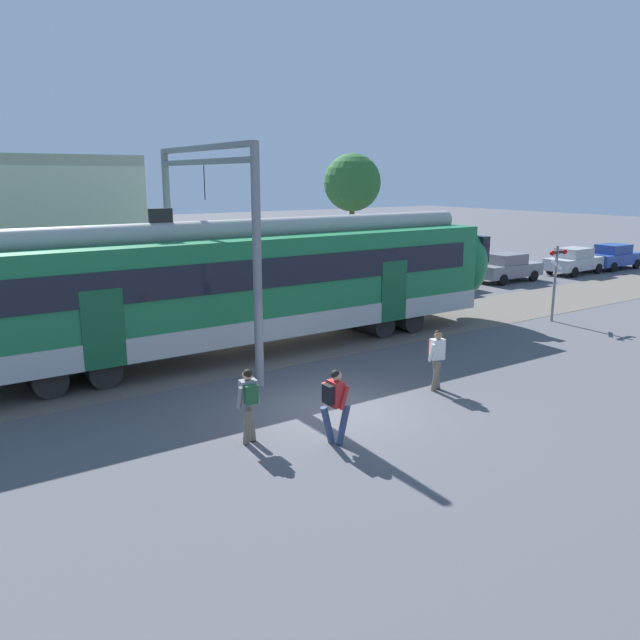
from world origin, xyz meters
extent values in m
plane|color=#515156|center=(0.00, 0.00, 0.00)|extent=(160.00, 160.00, 0.00)
cube|color=#B7B7B2|center=(0.67, 5.86, 1.05)|extent=(18.00, 3.06, 0.70)
cube|color=#1E7542|center=(0.67, 5.86, 2.60)|extent=(18.00, 3.00, 2.40)
cube|color=black|center=(0.67, 4.35, 2.80)|extent=(16.56, 0.03, 0.90)
cube|color=#165731|center=(5.62, 4.34, 1.75)|extent=(1.10, 0.04, 2.10)
cube|color=#165731|center=(-4.28, 4.34, 1.75)|extent=(1.10, 0.04, 2.10)
cylinder|color=#9C9C97|center=(0.67, 5.86, 3.98)|extent=(17.64, 0.70, 0.70)
cube|color=black|center=(-2.03, 5.86, 4.53)|extent=(0.70, 0.12, 0.40)
cylinder|color=black|center=(6.95, 5.86, 0.45)|extent=(0.90, 2.40, 0.90)
cylinder|color=black|center=(5.55, 5.86, 0.45)|extent=(0.90, 2.40, 0.90)
cylinder|color=black|center=(-4.21, 5.86, 0.45)|extent=(0.90, 2.40, 0.90)
cylinder|color=black|center=(-5.61, 5.86, 0.45)|extent=(0.90, 2.40, 0.90)
ellipsoid|color=#1E7542|center=(10.22, 5.86, 2.25)|extent=(1.80, 2.85, 2.95)
cube|color=black|center=(10.57, 5.86, 2.85)|extent=(0.40, 2.40, 1.00)
cylinder|color=#6B6051|center=(-2.53, -0.43, 0.43)|extent=(0.20, 0.37, 0.87)
cylinder|color=#6B6051|center=(-2.74, -0.68, 0.43)|extent=(0.20, 0.37, 0.87)
cube|color=gray|center=(-2.64, -0.56, 1.14)|extent=(0.39, 0.29, 0.56)
cylinder|color=gray|center=(-2.86, -0.61, 1.09)|extent=(0.12, 0.26, 0.52)
cylinder|color=gray|center=(-2.41, -0.51, 1.09)|extent=(0.12, 0.26, 0.52)
sphere|color=tan|center=(-2.63, -0.54, 1.53)|extent=(0.22, 0.22, 0.22)
sphere|color=black|center=(-2.64, -0.56, 1.56)|extent=(0.20, 0.20, 0.20)
cube|color=#235633|center=(-2.66, -0.74, 1.16)|extent=(0.30, 0.20, 0.40)
cylinder|color=navy|center=(-0.98, -1.73, 0.43)|extent=(0.35, 0.15, 0.87)
cylinder|color=navy|center=(-1.26, -1.55, 0.43)|extent=(0.35, 0.15, 0.87)
cube|color=red|center=(-1.12, -1.64, 1.14)|extent=(0.24, 0.36, 0.56)
cylinder|color=red|center=(-1.20, -1.42, 1.09)|extent=(0.25, 0.09, 0.52)
cylinder|color=red|center=(-1.04, -1.86, 1.09)|extent=(0.25, 0.09, 0.52)
sphere|color=tan|center=(-1.10, -1.64, 1.53)|extent=(0.22, 0.22, 0.22)
sphere|color=black|center=(-1.12, -1.64, 1.56)|extent=(0.20, 0.20, 0.20)
cube|color=black|center=(-1.30, -1.64, 1.16)|extent=(0.16, 0.28, 0.40)
cylinder|color=#6B6051|center=(3.02, -0.44, 0.43)|extent=(0.22, 0.38, 0.87)
cylinder|color=#6B6051|center=(3.26, -0.21, 0.43)|extent=(0.22, 0.38, 0.87)
cube|color=silver|center=(3.14, -0.33, 1.14)|extent=(0.40, 0.31, 0.56)
cylinder|color=silver|center=(3.37, -0.30, 1.09)|extent=(0.14, 0.26, 0.52)
cylinder|color=silver|center=(2.91, -0.36, 1.09)|extent=(0.14, 0.26, 0.52)
sphere|color=#9E7051|center=(3.14, -0.35, 1.53)|extent=(0.22, 0.22, 0.22)
sphere|color=black|center=(3.14, -0.33, 1.56)|extent=(0.20, 0.20, 0.20)
cube|color=maroon|center=(3.18, -0.15, 1.16)|extent=(0.31, 0.22, 0.40)
cube|color=black|center=(13.81, 10.37, 0.64)|extent=(4.08, 1.86, 0.68)
cube|color=black|center=(13.66, 10.37, 1.26)|extent=(1.98, 1.54, 0.56)
cube|color=black|center=(14.61, 10.42, 1.22)|extent=(0.19, 1.37, 0.48)
cylinder|color=black|center=(15.00, 11.22, 0.30)|extent=(0.61, 0.23, 0.60)
cylinder|color=black|center=(15.09, 9.66, 0.30)|extent=(0.61, 0.23, 0.60)
cylinder|color=black|center=(12.53, 11.08, 0.30)|extent=(0.61, 0.23, 0.60)
cylinder|color=black|center=(12.61, 9.53, 0.30)|extent=(0.61, 0.23, 0.60)
cube|color=gray|center=(19.06, 10.47, 0.64)|extent=(4.02, 1.70, 0.68)
cube|color=slate|center=(18.91, 10.48, 1.26)|extent=(1.92, 1.47, 0.56)
cube|color=black|center=(19.86, 10.46, 1.22)|extent=(0.14, 1.37, 0.48)
cylinder|color=black|center=(20.31, 11.23, 0.30)|extent=(0.60, 0.21, 0.60)
cylinder|color=black|center=(20.29, 9.68, 0.30)|extent=(0.60, 0.21, 0.60)
cylinder|color=black|center=(17.83, 11.27, 0.30)|extent=(0.60, 0.21, 0.60)
cylinder|color=black|center=(17.81, 9.71, 0.30)|extent=(0.60, 0.21, 0.60)
cube|color=#B7BABF|center=(24.55, 10.08, 0.64)|extent=(4.06, 1.78, 0.68)
cube|color=#A1A3A8|center=(24.40, 10.07, 1.26)|extent=(1.95, 1.51, 0.56)
cube|color=black|center=(25.35, 10.10, 1.22)|extent=(0.17, 1.37, 0.48)
cylinder|color=black|center=(25.76, 10.90, 0.30)|extent=(0.61, 0.22, 0.60)
cylinder|color=black|center=(25.82, 9.34, 0.30)|extent=(0.61, 0.22, 0.60)
cylinder|color=black|center=(23.29, 10.81, 0.30)|extent=(0.61, 0.22, 0.60)
cylinder|color=black|center=(23.34, 9.25, 0.30)|extent=(0.61, 0.22, 0.60)
cube|color=#284799|center=(28.36, 9.92, 0.64)|extent=(4.02, 1.69, 0.68)
cube|color=navy|center=(28.21, 9.93, 1.26)|extent=(1.92, 1.46, 0.56)
cube|color=black|center=(29.16, 9.91, 1.22)|extent=(0.14, 1.37, 0.48)
cylinder|color=black|center=(29.61, 10.69, 0.30)|extent=(0.60, 0.21, 0.60)
cylinder|color=black|center=(29.59, 9.13, 0.30)|extent=(0.60, 0.21, 0.60)
cylinder|color=black|center=(27.13, 10.72, 0.30)|extent=(0.60, 0.21, 0.60)
cylinder|color=black|center=(27.11, 9.16, 0.30)|extent=(0.60, 0.21, 0.60)
cylinder|color=gray|center=(-0.62, 2.66, 3.25)|extent=(0.24, 0.24, 6.50)
cylinder|color=gray|center=(-0.62, 9.06, 3.25)|extent=(0.24, 0.24, 6.50)
cube|color=gray|center=(-0.62, 5.86, 6.45)|extent=(0.20, 6.40, 0.16)
cube|color=gray|center=(-0.62, 5.86, 6.05)|extent=(0.20, 6.40, 0.16)
cylinder|color=black|center=(-0.62, 5.86, 5.45)|extent=(0.03, 0.03, 1.00)
cylinder|color=gray|center=(12.82, 3.07, 1.50)|extent=(0.11, 0.11, 3.00)
cube|color=black|center=(12.82, 3.07, 2.75)|extent=(0.80, 0.10, 0.10)
sphere|color=red|center=(12.44, 3.01, 2.75)|extent=(0.20, 0.20, 0.20)
sphere|color=red|center=(13.20, 3.01, 2.75)|extent=(0.20, 0.20, 0.20)
cube|color=white|center=(12.82, 3.04, 2.25)|extent=(0.72, 0.03, 0.48)
cylinder|color=brown|center=(14.96, 19.24, 2.03)|extent=(0.32, 0.32, 4.05)
sphere|color=#2D662D|center=(14.96, 19.24, 5.27)|extent=(3.48, 3.48, 3.48)
camera|label=1|loc=(-8.41, -11.83, 5.63)|focal=35.00mm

